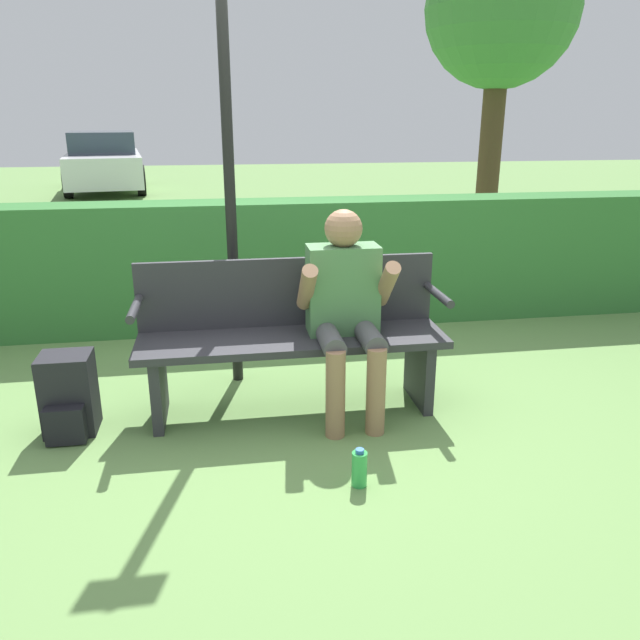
{
  "coord_description": "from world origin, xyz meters",
  "views": [
    {
      "loc": [
        -0.39,
        -3.48,
        1.74
      ],
      "look_at": [
        0.15,
        -0.1,
        0.61
      ],
      "focal_mm": 35.0,
      "sensor_mm": 36.0,
      "label": 1
    }
  ],
  "objects_px": {
    "tree": "(502,13)",
    "backpack": "(69,396)",
    "signpost": "(228,148)",
    "park_bench": "(291,334)",
    "parked_car": "(104,162)",
    "person_seated": "(346,303)",
    "water_bottle": "(359,468)"
  },
  "relations": [
    {
      "from": "backpack",
      "to": "signpost",
      "type": "bearing_deg",
      "value": 31.91
    },
    {
      "from": "water_bottle",
      "to": "tree",
      "type": "relative_size",
      "value": 0.05
    },
    {
      "from": "signpost",
      "to": "park_bench",
      "type": "bearing_deg",
      "value": -55.29
    },
    {
      "from": "person_seated",
      "to": "parked_car",
      "type": "bearing_deg",
      "value": 105.12
    },
    {
      "from": "signpost",
      "to": "person_seated",
      "type": "bearing_deg",
      "value": -42.38
    },
    {
      "from": "signpost",
      "to": "tree",
      "type": "relative_size",
      "value": 0.68
    },
    {
      "from": "park_bench",
      "to": "parked_car",
      "type": "relative_size",
      "value": 0.42
    },
    {
      "from": "person_seated",
      "to": "tree",
      "type": "bearing_deg",
      "value": 59.39
    },
    {
      "from": "person_seated",
      "to": "tree",
      "type": "distance_m",
      "value": 6.85
    },
    {
      "from": "tree",
      "to": "water_bottle",
      "type": "bearing_deg",
      "value": -117.88
    },
    {
      "from": "backpack",
      "to": "water_bottle",
      "type": "xyz_separation_m",
      "value": [
        1.51,
        -0.8,
        -0.13
      ]
    },
    {
      "from": "water_bottle",
      "to": "signpost",
      "type": "xyz_separation_m",
      "value": [
        -0.54,
        1.4,
        1.45
      ]
    },
    {
      "from": "park_bench",
      "to": "signpost",
      "type": "xyz_separation_m",
      "value": [
        -0.32,
        0.47,
        1.07
      ]
    },
    {
      "from": "park_bench",
      "to": "parked_car",
      "type": "height_order",
      "value": "parked_car"
    },
    {
      "from": "park_bench",
      "to": "signpost",
      "type": "relative_size",
      "value": 0.64
    },
    {
      "from": "person_seated",
      "to": "water_bottle",
      "type": "bearing_deg",
      "value": -96.21
    },
    {
      "from": "parked_car",
      "to": "tree",
      "type": "relative_size",
      "value": 1.06
    },
    {
      "from": "backpack",
      "to": "signpost",
      "type": "relative_size",
      "value": 0.16
    },
    {
      "from": "tree",
      "to": "backpack",
      "type": "bearing_deg",
      "value": -131.27
    },
    {
      "from": "park_bench",
      "to": "parked_car",
      "type": "bearing_deg",
      "value": 103.9
    },
    {
      "from": "signpost",
      "to": "parked_car",
      "type": "bearing_deg",
      "value": 102.95
    },
    {
      "from": "backpack",
      "to": "water_bottle",
      "type": "distance_m",
      "value": 1.72
    },
    {
      "from": "signpost",
      "to": "tree",
      "type": "distance_m",
      "value": 6.49
    },
    {
      "from": "signpost",
      "to": "parked_car",
      "type": "relative_size",
      "value": 0.65
    },
    {
      "from": "backpack",
      "to": "tree",
      "type": "distance_m",
      "value": 7.92
    },
    {
      "from": "parked_car",
      "to": "tree",
      "type": "xyz_separation_m",
      "value": [
        6.63,
        -6.91,
        2.42
      ]
    },
    {
      "from": "person_seated",
      "to": "water_bottle",
      "type": "relative_size",
      "value": 6.11
    },
    {
      "from": "park_bench",
      "to": "tree",
      "type": "bearing_deg",
      "value": 56.51
    },
    {
      "from": "parked_car",
      "to": "signpost",
      "type": "bearing_deg",
      "value": -175.32
    },
    {
      "from": "backpack",
      "to": "tree",
      "type": "bearing_deg",
      "value": 48.73
    },
    {
      "from": "person_seated",
      "to": "water_bottle",
      "type": "height_order",
      "value": "person_seated"
    },
    {
      "from": "backpack",
      "to": "signpost",
      "type": "height_order",
      "value": "signpost"
    }
  ]
}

